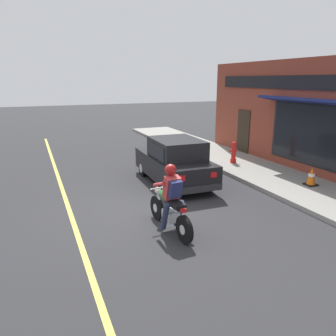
{
  "coord_description": "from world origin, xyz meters",
  "views": [
    {
      "loc": [
        -2.54,
        -7.89,
        3.44
      ],
      "look_at": [
        1.04,
        0.6,
        0.95
      ],
      "focal_mm": 35.0,
      "sensor_mm": 36.0,
      "label": 1
    }
  ],
  "objects": [
    {
      "name": "car_hatchback",
      "position": [
        1.82,
        1.9,
        0.77
      ],
      "size": [
        1.74,
        3.82,
        1.57
      ],
      "color": "black",
      "rests_on": "ground"
    },
    {
      "name": "sidewalk_curb",
      "position": [
        5.3,
        3.0,
        0.07
      ],
      "size": [
        2.6,
        22.0,
        0.14
      ],
      "primitive_type": "cube",
      "color": "gray",
      "rests_on": "ground"
    },
    {
      "name": "traffic_cone",
      "position": [
        5.64,
        -0.39,
        0.43
      ],
      "size": [
        0.36,
        0.36,
        0.6
      ],
      "color": "black",
      "rests_on": "sidewalk_curb"
    },
    {
      "name": "ground_plane",
      "position": [
        0.0,
        0.0,
        0.0
      ],
      "size": [
        80.0,
        80.0,
        0.0
      ],
      "primitive_type": "plane",
      "color": "#2B2B2D"
    },
    {
      "name": "fire_hydrant",
      "position": [
        5.01,
        3.11,
        0.57
      ],
      "size": [
        0.36,
        0.24,
        0.88
      ],
      "color": "red",
      "rests_on": "sidewalk_curb"
    },
    {
      "name": "motorcycle_with_rider",
      "position": [
        0.26,
        -1.38,
        0.68
      ],
      "size": [
        0.58,
        2.02,
        1.62
      ],
      "color": "black",
      "rests_on": "ground"
    },
    {
      "name": "storefront_building",
      "position": [
        6.83,
        1.56,
        2.11
      ],
      "size": [
        1.25,
        11.29,
        4.2
      ],
      "color": "brown",
      "rests_on": "ground"
    },
    {
      "name": "lane_stripe",
      "position": [
        -1.8,
        3.0,
        0.0
      ],
      "size": [
        0.12,
        19.8,
        0.01
      ],
      "primitive_type": "cube",
      "color": "#D1C64C",
      "rests_on": "ground"
    }
  ]
}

